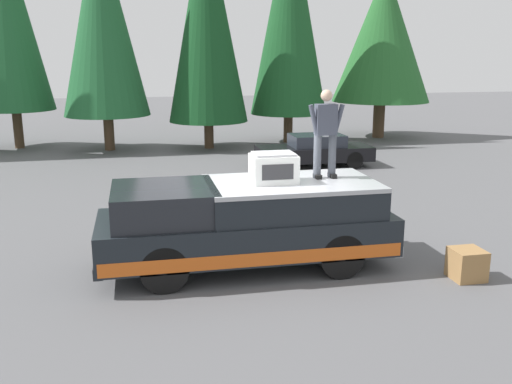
% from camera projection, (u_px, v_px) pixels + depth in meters
% --- Properties ---
extents(ground_plane, '(90.00, 90.00, 0.00)m').
position_uv_depth(ground_plane, '(258.00, 266.00, 11.00)').
color(ground_plane, '#565659').
extents(pickup_truck, '(2.01, 5.54, 1.65)m').
position_uv_depth(pickup_truck, '(246.00, 223.00, 10.75)').
color(pickup_truck, black).
rests_on(pickup_truck, ground).
extents(compressor_unit, '(0.65, 0.84, 0.56)m').
position_uv_depth(compressor_unit, '(274.00, 168.00, 10.59)').
color(compressor_unit, silver).
rests_on(compressor_unit, pickup_truck).
extents(person_on_truck_bed, '(0.29, 0.72, 1.69)m').
position_uv_depth(person_on_truck_bed, '(326.00, 131.00, 10.85)').
color(person_on_truck_bed, '#4C515B').
rests_on(person_on_truck_bed, pickup_truck).
extents(parked_car_black, '(1.64, 4.10, 1.16)m').
position_uv_depth(parked_car_black, '(315.00, 151.00, 20.57)').
color(parked_car_black, black).
rests_on(parked_car_black, ground).
extents(wooden_crate, '(0.56, 0.56, 0.56)m').
position_uv_depth(wooden_crate, '(467.00, 264.00, 10.31)').
color(wooden_crate, olive).
rests_on(wooden_crate, ground).
extents(conifer_far_left, '(4.62, 4.62, 7.89)m').
position_uv_depth(conifer_far_left, '(383.00, 36.00, 26.72)').
color(conifer_far_left, '#4C3826').
rests_on(conifer_far_left, ground).
extents(conifer_left, '(3.45, 3.45, 10.28)m').
position_uv_depth(conifer_left, '(290.00, 12.00, 24.98)').
color(conifer_left, '#4C3826').
rests_on(conifer_left, ground).
extents(conifer_center_left, '(3.36, 3.36, 9.85)m').
position_uv_depth(conifer_center_left, '(207.00, 16.00, 23.41)').
color(conifer_center_left, '#4C3826').
rests_on(conifer_center_left, ground).
extents(conifer_center_right, '(3.55, 3.55, 9.35)m').
position_uv_depth(conifer_center_right, '(102.00, 18.00, 22.95)').
color(conifer_center_right, '#4C3826').
rests_on(conifer_center_right, ground).
extents(conifer_right, '(3.30, 3.30, 9.61)m').
position_uv_depth(conifer_right, '(7.00, 13.00, 23.42)').
color(conifer_right, '#4C3826').
rests_on(conifer_right, ground).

